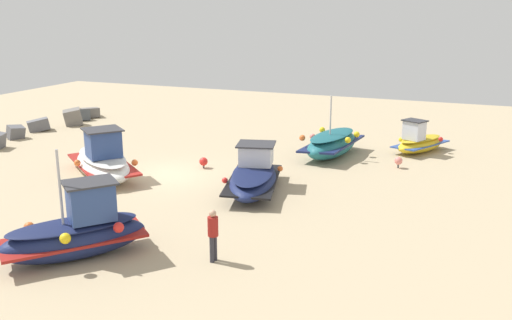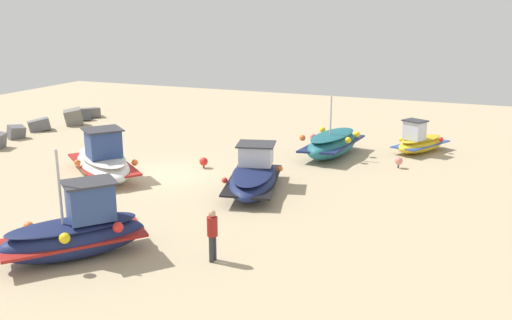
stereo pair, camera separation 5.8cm
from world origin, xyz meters
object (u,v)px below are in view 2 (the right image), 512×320
at_px(fishing_boat_0, 254,176).
at_px(fishing_boat_1, 103,161).
at_px(mooring_buoy_1, 399,161).
at_px(fishing_boat_2, 76,232).
at_px(fishing_boat_3, 332,144).
at_px(mooring_buoy_0, 204,162).
at_px(person_walking, 212,232).
at_px(fishing_boat_4, 420,142).

distance_m(fishing_boat_0, fishing_boat_1, 7.07).
relative_size(fishing_boat_1, mooring_buoy_1, 9.92).
height_order(fishing_boat_2, fishing_boat_3, fishing_boat_2).
bearing_deg(mooring_buoy_0, person_walking, -151.03).
height_order(fishing_boat_0, person_walking, fishing_boat_0).
bearing_deg(fishing_boat_2, mooring_buoy_0, 45.27).
bearing_deg(fishing_boat_0, person_walking, 177.62).
distance_m(fishing_boat_0, mooring_buoy_1, 7.64).
bearing_deg(mooring_buoy_0, fishing_boat_4, -52.26).
bearing_deg(mooring_buoy_1, fishing_boat_1, 117.89).
bearing_deg(fishing_boat_0, fishing_boat_2, 148.08).
xyz_separation_m(fishing_boat_2, person_walking, (1.28, -3.95, 0.13)).
bearing_deg(fishing_boat_3, mooring_buoy_1, -99.24).
bearing_deg(fishing_boat_1, fishing_boat_2, -19.62).
xyz_separation_m(fishing_boat_1, fishing_boat_3, (7.37, -8.57, -0.05)).
bearing_deg(person_walking, mooring_buoy_1, -100.34).
xyz_separation_m(fishing_boat_1, fishing_boat_4, (9.92, -12.61, -0.17)).
distance_m(fishing_boat_3, mooring_buoy_0, 6.73).
height_order(fishing_boat_2, mooring_buoy_0, fishing_boat_2).
bearing_deg(fishing_boat_0, fishing_boat_1, 80.63).
bearing_deg(fishing_boat_2, fishing_boat_0, 22.41).
xyz_separation_m(fishing_boat_1, mooring_buoy_1, (6.39, -12.08, -0.36)).
relative_size(fishing_boat_2, fishing_boat_4, 1.16).
xyz_separation_m(fishing_boat_0, fishing_boat_1, (-0.66, 7.04, 0.09)).
height_order(fishing_boat_0, fishing_boat_1, fishing_boat_1).
bearing_deg(mooring_buoy_1, fishing_boat_2, 151.32).
relative_size(mooring_buoy_0, mooring_buoy_1, 0.95).
bearing_deg(mooring_buoy_1, person_walking, 164.03).
height_order(fishing_boat_2, mooring_buoy_1, fishing_boat_2).
bearing_deg(fishing_boat_3, fishing_boat_1, 137.12).
relative_size(person_walking, mooring_buoy_1, 3.00).
relative_size(fishing_boat_3, person_walking, 2.99).
bearing_deg(mooring_buoy_1, fishing_boat_3, 74.34).
xyz_separation_m(fishing_boat_3, mooring_buoy_0, (-4.47, 5.03, -0.34)).
xyz_separation_m(fishing_boat_4, person_walking, (-15.99, 4.10, 0.39)).
height_order(fishing_boat_0, mooring_buoy_0, fishing_boat_0).
relative_size(fishing_boat_0, fishing_boat_3, 1.07).
height_order(fishing_boat_1, fishing_boat_3, fishing_boat_3).
distance_m(fishing_boat_2, fishing_boat_3, 15.26).
bearing_deg(mooring_buoy_0, mooring_buoy_1, -67.78).
height_order(fishing_boat_2, person_walking, fishing_boat_2).
bearing_deg(mooring_buoy_1, fishing_boat_4, -8.60).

